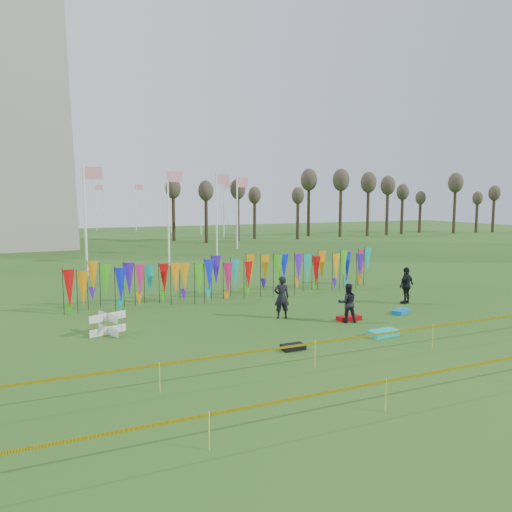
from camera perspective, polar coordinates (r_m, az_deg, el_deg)
name	(u,v)px	position (r m, az deg, el deg)	size (l,w,h in m)	color
ground	(322,339)	(20.21, 7.56, -9.37)	(160.00, 160.00, 0.00)	#224D15
banner_row	(243,274)	(27.67, -1.52, -2.03)	(18.64, 0.64, 2.26)	black
caution_tape_near	(360,338)	(17.68, 11.76, -9.17)	(26.00, 0.02, 0.90)	#E3C004
caution_tape_far	(441,373)	(14.99, 20.36, -12.38)	(26.00, 0.02, 0.90)	#E3C004
tree_line	(350,194)	(73.80, 10.71, 7.03)	(53.92, 1.92, 7.84)	#3B2A1D
box_kite	(108,324)	(21.38, -16.56, -7.43)	(0.82, 0.82, 0.91)	red
person_left	(282,297)	(23.16, 2.95, -4.73)	(0.72, 0.53, 1.98)	black
person_mid	(347,303)	(22.80, 10.41, -5.29)	(0.86, 0.53, 1.77)	black
person_right	(406,285)	(27.47, 16.81, -3.24)	(1.14, 0.65, 1.94)	black
kite_bag_turquoise	(383,333)	(21.04, 14.35, -8.53)	(1.22, 0.61, 0.24)	#0DCBBF
kite_bag_red	(349,318)	(23.34, 10.58, -6.98)	(1.11, 0.51, 0.20)	#A80B0C
kite_bag_black	(293,347)	(18.71, 4.25, -10.33)	(0.86, 0.50, 0.20)	black
kite_bag_teal	(401,311)	(25.24, 16.23, -6.10)	(1.05, 0.50, 0.20)	#0D72C1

